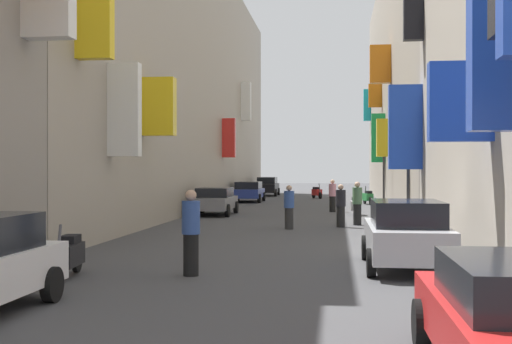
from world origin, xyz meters
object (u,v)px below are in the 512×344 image
Objects in this scene: pedestrian_mid_street at (289,207)px; pedestrian_near_left at (332,196)px; pedestrian_near_right at (357,203)px; pedestrian_far_away at (191,233)px; traffic_light_near_corner at (408,144)px; parked_car_blue at (248,191)px; pedestrian_crossing at (341,206)px; scooter_green at (368,197)px; scooter_silver at (355,206)px; parked_car_black at (267,186)px; parked_car_silver at (406,233)px; scooter_red at (317,192)px; parked_car_grey at (214,200)px; traffic_light_far_corner at (384,156)px; scooter_black at (68,255)px.

pedestrian_near_left is at bearing 81.38° from pedestrian_mid_street.
pedestrian_near_right is 0.95× the size of pedestrian_far_away.
pedestrian_far_away is 13.03m from traffic_light_near_corner.
pedestrian_crossing reaches higher than parked_car_blue.
parked_car_blue is at bearing 101.61° from pedestrian_mid_street.
scooter_silver is at bearing -95.96° from scooter_green.
parked_car_black is 1.03× the size of parked_car_silver.
pedestrian_crossing is at bearing 75.35° from pedestrian_far_away.
scooter_silver is (2.35, -17.93, -0.00)m from scooter_red.
pedestrian_far_away is (2.83, -18.34, 0.20)m from parked_car_grey.
parked_car_black reaches higher than scooter_red.
traffic_light_far_corner is (2.76, 2.40, 2.08)m from pedestrian_near_left.
traffic_light_near_corner reaches higher than scooter_green.
scooter_black is 12.17m from pedestrian_mid_street.
pedestrian_mid_street is at bearing 71.98° from scooter_black.
parked_car_blue is 2.25× the size of scooter_black.
parked_car_black is 2.37× the size of scooter_silver.
parked_car_grey is 0.96× the size of parked_car_blue.
scooter_red is 24.73m from pedestrian_crossing.
pedestrian_far_away reaches higher than parked_car_blue.
scooter_silver is (-1.04, -9.93, -0.00)m from scooter_green.
scooter_silver is at bearing -109.49° from traffic_light_far_corner.
pedestrian_mid_street is (-1.53, -10.12, -0.03)m from pedestrian_near_left.
pedestrian_far_away is (-3.18, -12.15, 0.09)m from pedestrian_crossing.
pedestrian_mid_street is (-2.63, -7.82, 0.34)m from scooter_silver.
parked_car_blue is at bearing 113.36° from traffic_light_near_corner.
scooter_green is 9.98m from scooter_silver.
traffic_light_near_corner reaches higher than pedestrian_near_right.
scooter_red is 14.04m from traffic_light_far_corner.
pedestrian_mid_street reaches higher than scooter_black.
parked_car_silver is 2.36× the size of scooter_red.
parked_car_silver is 2.51× the size of pedestrian_crossing.
scooter_green is at bearing -67.05° from scooter_red.
parked_car_grey is at bearing 141.23° from traffic_light_near_corner.
pedestrian_far_away is at bearing -81.23° from parked_car_grey.
scooter_green is (7.80, -2.36, -0.26)m from parked_car_blue.
pedestrian_near_right is 0.40× the size of traffic_light_far_corner.
pedestrian_mid_street reaches higher than scooter_silver.
scooter_silver is at bearing -61.16° from parked_car_blue.
parked_car_black is at bearing 131.80° from scooter_red.
scooter_black is at bearing -108.26° from scooter_silver.
pedestrian_far_away is (-4.56, -1.55, 0.11)m from parked_car_silver.
parked_car_grey is 13.07m from scooter_green.
pedestrian_near_left is (5.67, -9.99, 0.11)m from parked_car_blue.
pedestrian_far_away reaches higher than scooter_silver.
parked_car_grey is 12.85m from parked_car_blue.
scooter_red is 36.87m from pedestrian_far_away.
traffic_light_near_corner is (1.72, -7.37, 2.67)m from scooter_silver.
pedestrian_near_right is 0.37× the size of traffic_light_near_corner.
parked_car_grey is at bearing -89.91° from parked_car_blue.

